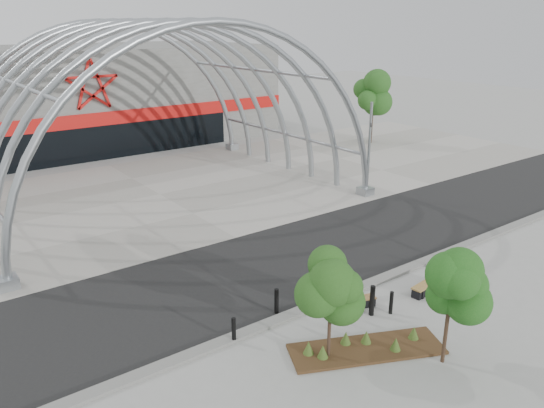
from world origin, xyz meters
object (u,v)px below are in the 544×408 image
Objects in this scene: signal_pole at (369,148)px; street_tree_1 at (451,289)px; bollard_2 at (391,303)px; street_tree_0 at (331,287)px; bench_0 at (352,304)px; bench_1 at (429,286)px.

street_tree_1 is (-10.24, -13.09, -0.40)m from signal_pole.
street_tree_1 is at bearing -128.03° from signal_pole.
street_tree_0 is at bearing -169.95° from bollard_2.
bench_0 is (2.74, 1.71, -2.29)m from street_tree_0.
bench_0 is 3.46m from bench_1.
signal_pole reaches higher than bench_1.
bollard_2 is at bearing -132.52° from signal_pole.
street_tree_1 is 5.19m from bench_1.
bench_0 is (-10.21, -9.11, -2.75)m from signal_pole.
signal_pole is at bearing 41.76° from bench_0.
bollard_2 reaches higher than bench_0.
street_tree_1 is 3.70m from bollard_2.
street_tree_0 is 1.86× the size of bench_0.
bench_1 is 2.51m from bollard_2.
bench_0 is 0.93× the size of bench_1.
street_tree_0 reaches higher than bench_0.
signal_pole reaches higher than bench_0.
bench_0 is at bearing 32.01° from street_tree_0.
bollard_2 is (0.87, -1.07, 0.25)m from bench_0.
signal_pole is 13.96m from bench_0.
signal_pole is 16.63m from street_tree_1.
street_tree_0 is 3.96m from bench_0.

